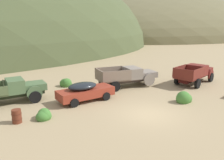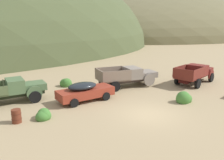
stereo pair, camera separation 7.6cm
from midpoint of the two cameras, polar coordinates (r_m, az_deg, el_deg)
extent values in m
plane|color=#998460|center=(16.29, 9.01, -8.42)|extent=(300.00, 300.00, 0.00)
ellipsoid|color=brown|center=(92.72, -10.85, 10.01)|extent=(72.80, 50.65, 34.68)
ellipsoid|color=brown|center=(110.92, 15.41, 10.39)|extent=(112.69, 70.27, 34.57)
cube|color=#232B1B|center=(19.81, -24.36, -3.41)|extent=(5.39, 0.96, 0.36)
cube|color=#47603D|center=(19.97, -18.87, -1.41)|extent=(1.71, 1.64, 0.55)
cube|color=#B7B2A8|center=(20.14, -16.67, -1.19)|extent=(0.09, 1.11, 0.44)
cylinder|color=#47603D|center=(19.11, -18.82, -3.19)|extent=(1.20, 0.19, 1.20)
cylinder|color=#47603D|center=(20.93, -19.97, -1.81)|extent=(1.20, 0.19, 1.20)
cube|color=#47603D|center=(19.68, -23.10, -1.26)|extent=(1.26, 1.88, 1.05)
cube|color=black|center=(19.70, -21.56, -0.46)|extent=(0.07, 1.58, 0.59)
cube|color=#232B1B|center=(18.52, -25.55, -0.68)|extent=(0.08, 0.08, 0.50)
cylinder|color=black|center=(19.15, -18.73, -4.03)|extent=(0.96, 0.29, 0.96)
cylinder|color=black|center=(21.06, -19.93, -2.51)|extent=(0.96, 0.29, 0.96)
cube|color=maroon|center=(18.70, -6.67, -3.15)|extent=(4.70, 2.01, 0.68)
ellipsoid|color=black|center=(18.41, -7.48, -1.50)|extent=(2.49, 1.66, 0.57)
ellipsoid|color=maroon|center=(19.67, -1.33, -1.98)|extent=(1.10, 1.43, 0.61)
cylinder|color=black|center=(18.77, -1.56, -4.08)|extent=(0.69, 0.25, 0.68)
cylinder|color=black|center=(20.16, -4.18, -2.82)|extent=(0.69, 0.25, 0.68)
cylinder|color=black|center=(17.48, -9.49, -5.66)|extent=(0.69, 0.25, 0.68)
cylinder|color=black|center=(18.98, -11.67, -4.17)|extent=(0.69, 0.25, 0.68)
cube|color=#3D322D|center=(22.79, 3.73, 0.01)|extent=(5.79, 1.77, 0.36)
cube|color=slate|center=(23.67, 8.31, 1.56)|extent=(2.03, 2.04, 0.55)
cube|color=#B7B2A8|center=(24.11, 10.03, 1.65)|extent=(0.25, 1.25, 0.44)
cylinder|color=slate|center=(22.73, 9.16, 0.09)|extent=(1.21, 0.34, 1.20)
cylinder|color=slate|center=(24.54, 6.51, 1.21)|extent=(1.21, 0.34, 1.20)
cube|color=slate|center=(22.87, 4.97, 1.85)|extent=(1.59, 2.25, 1.05)
cube|color=black|center=(23.10, 6.29, 2.48)|extent=(0.28, 1.77, 0.59)
cube|color=#746354|center=(22.10, 0.10, 0.24)|extent=(3.15, 2.55, 0.12)
cube|color=#746354|center=(21.00, 1.26, 1.00)|extent=(2.87, 0.48, 0.95)
cube|color=#746354|center=(22.96, -0.95, 2.14)|extent=(2.87, 0.48, 0.95)
cube|color=#746354|center=(21.49, -3.30, 1.28)|extent=(0.39, 2.18, 0.95)
cylinder|color=black|center=(24.65, 6.43, 0.61)|extent=(0.99, 0.40, 0.96)
cylinder|color=black|center=(21.10, 0.70, -1.61)|extent=(0.99, 0.40, 0.96)
cylinder|color=black|center=(23.13, -1.54, -0.21)|extent=(0.99, 0.40, 0.96)
cube|color=black|center=(25.51, 19.79, 0.72)|extent=(5.49, 2.51, 0.36)
cube|color=maroon|center=(27.25, 21.55, 2.36)|extent=(2.14, 2.13, 0.55)
cube|color=#B7B2A8|center=(27.99, 22.15, 2.54)|extent=(0.42, 1.14, 0.44)
cylinder|color=maroon|center=(26.77, 23.29, 1.22)|extent=(1.20, 0.52, 1.20)
cylinder|color=maroon|center=(27.47, 19.36, 1.88)|extent=(1.20, 0.52, 1.20)
cube|color=maroon|center=(25.83, 20.38, 2.43)|extent=(1.78, 2.23, 1.05)
cube|color=black|center=(26.32, 20.89, 3.06)|extent=(0.53, 1.59, 0.59)
cube|color=maroon|center=(24.11, 18.44, 0.68)|extent=(3.23, 2.75, 0.12)
cube|color=maroon|center=(23.62, 20.77, 1.55)|extent=(2.66, 0.90, 0.95)
cube|color=maroon|center=(24.42, 16.37, 2.28)|extent=(2.66, 0.90, 0.95)
cube|color=maroon|center=(22.83, 17.16, 1.43)|extent=(0.69, 1.97, 0.95)
cylinder|color=black|center=(26.81, 23.34, 0.62)|extent=(1.00, 0.55, 0.96)
cylinder|color=black|center=(27.55, 19.21, 1.33)|extent=(1.00, 0.55, 0.96)
cylinder|color=black|center=(23.61, 20.45, -0.82)|extent=(1.00, 0.55, 0.96)
cylinder|color=black|center=(24.44, 15.89, 0.03)|extent=(1.00, 0.55, 0.96)
cylinder|color=#5B2819|center=(15.85, -22.78, -8.32)|extent=(0.59, 0.59, 0.89)
torus|color=#401C11|center=(15.79, -22.85, -7.73)|extent=(0.63, 0.63, 0.03)
torus|color=#401C11|center=(15.92, -22.72, -8.91)|extent=(0.63, 0.63, 0.03)
ellipsoid|color=#3D702D|center=(23.44, -11.71, -0.84)|extent=(1.07, 0.97, 0.98)
ellipsoid|color=#3D702D|center=(23.24, -11.31, -0.89)|extent=(1.02, 0.92, 1.07)
ellipsoid|color=#3D702D|center=(16.16, -16.68, -8.17)|extent=(0.86, 0.77, 0.84)
ellipsoid|color=#3D702D|center=(15.87, -16.37, -8.59)|extent=(0.80, 0.72, 0.82)
ellipsoid|color=#3D702D|center=(15.85, -16.91, -8.72)|extent=(0.95, 0.86, 0.76)
ellipsoid|color=#3D702D|center=(19.18, 17.21, -4.70)|extent=(1.00, 0.90, 0.80)
ellipsoid|color=#3D702D|center=(19.14, 17.22, -4.41)|extent=(1.20, 1.08, 1.18)
ellipsoid|color=#3D702D|center=(19.38, 18.08, -4.53)|extent=(0.83, 0.75, 0.85)
camera|label=1|loc=(0.04, -90.10, -0.03)|focal=36.70mm
camera|label=2|loc=(0.04, 89.90, 0.03)|focal=36.70mm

